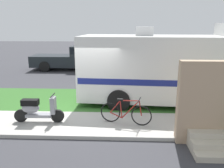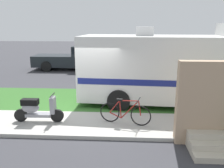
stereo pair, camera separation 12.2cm
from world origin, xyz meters
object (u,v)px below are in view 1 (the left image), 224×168
pickup_truck_far (76,57)px  bottle_spare (190,127)px  motorhome_rv (173,67)px  pickup_truck_near (169,64)px  scooter (37,109)px  bottle_green (201,124)px  bicycle (126,113)px

pickup_truck_far → bottle_spare: size_ratio=23.94×
pickup_truck_far → motorhome_rv: bearing=-54.3°
pickup_truck_far → bottle_spare: pickup_truck_far is taller
bottle_spare → pickup_truck_near: bearing=84.1°
motorhome_rv → bottle_spare: 3.21m
motorhome_rv → scooter: (-4.99, -2.45, -1.04)m
motorhome_rv → pickup_truck_far: motorhome_rv is taller
pickup_truck_near → pickup_truck_far: size_ratio=1.04×
bottle_green → bottle_spare: bottle_green is taller
bottle_green → pickup_truck_far: bearing=120.0°
scooter → bottle_spare: scooter is taller
bicycle → bottle_green: bicycle is taller
scooter → pickup_truck_far: bearing=93.5°
pickup_truck_far → bottle_spare: (5.62, -10.70, -0.75)m
bicycle → pickup_truck_near: (2.83, 7.45, 0.43)m
motorhome_rv → bicycle: 3.36m
motorhome_rv → bottle_spare: bearing=-89.7°
pickup_truck_near → bottle_spare: size_ratio=24.84×
pickup_truck_near → bottle_green: pickup_truck_near is taller
bottle_green → pickup_truck_near: bearing=87.0°
pickup_truck_near → bottle_green: (-0.39, -7.64, -0.71)m
scooter → bottle_spare: size_ratio=7.36×
motorhome_rv → scooter: bearing=-153.8°
bicycle → bottle_spare: size_ratio=7.38×
motorhome_rv → pickup_truck_far: (-5.61, 7.80, -0.65)m
bicycle → pickup_truck_far: pickup_truck_far is taller
bicycle → pickup_truck_far: (-3.60, 10.27, 0.46)m
scooter → pickup_truck_near: (5.81, 7.43, 0.36)m
bottle_green → bicycle: bearing=175.4°
motorhome_rv → bottle_green: motorhome_rv is taller
motorhome_rv → bottle_green: 3.03m
pickup_truck_near → pickup_truck_far: 7.02m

